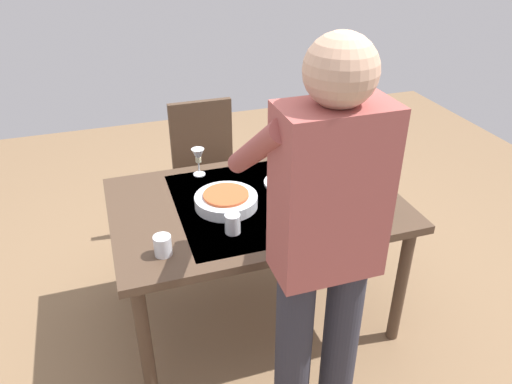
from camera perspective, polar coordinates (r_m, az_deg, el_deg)
name	(u,v)px	position (r m, az deg, el deg)	size (l,w,h in m)	color
ground_plane	(256,312)	(2.88, 0.00, -13.53)	(6.00, 6.00, 0.00)	#846647
dining_table	(256,214)	(2.47, 0.00, -2.53)	(1.39, 0.92, 0.73)	#4C3828
chair_near	(206,164)	(3.23, -5.70, 3.15)	(0.40, 0.40, 0.91)	#352114
person_server	(323,245)	(1.75, 7.67, -6.03)	(0.42, 0.61, 1.69)	#2D2D38
wine_bottle	(380,191)	(2.37, 13.96, 0.15)	(0.07, 0.07, 0.30)	black
wine_glass_left	(198,157)	(2.63, -6.60, 3.97)	(0.07, 0.07, 0.15)	white
water_cup_near_left	(233,224)	(2.18, -2.68, -3.62)	(0.07, 0.07, 0.09)	silver
water_cup_near_right	(163,245)	(2.09, -10.58, -6.01)	(0.07, 0.07, 0.09)	silver
water_cup_far_left	(345,177)	(2.59, 10.12, 1.70)	(0.07, 0.07, 0.09)	silver
serving_bowl_pasta	(226,200)	(2.38, -3.43, -0.89)	(0.30, 0.30, 0.07)	silver
dinner_plate_near	(286,182)	(2.58, 3.46, 1.10)	(0.23, 0.23, 0.01)	silver
dinner_plate_far	(331,164)	(2.79, 8.59, 3.16)	(0.23, 0.23, 0.01)	silver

